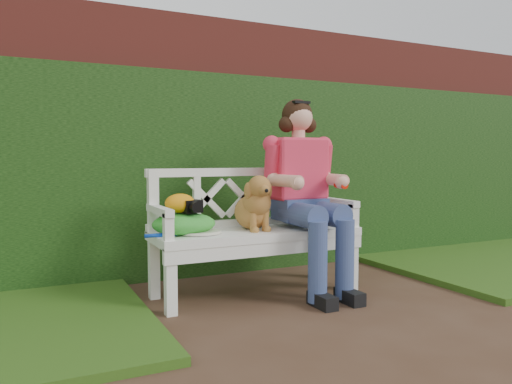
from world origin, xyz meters
name	(u,v)px	position (x,y,z in m)	size (l,w,h in m)	color
ground	(364,327)	(0.00, 0.00, 0.00)	(60.00, 60.00, 0.00)	#40291A
brick_wall	(236,146)	(0.00, 1.90, 1.10)	(10.00, 0.30, 2.20)	maroon
ivy_hedge	(246,174)	(0.00, 1.68, 0.85)	(10.00, 0.18, 1.70)	#305D1D
grass_right	(506,259)	(2.40, 0.90, 0.03)	(2.60, 2.00, 0.05)	#193311
garden_bench	(256,262)	(-0.27, 0.91, 0.24)	(1.58, 0.60, 0.48)	white
seated_woman	(301,195)	(0.10, 0.89, 0.72)	(0.61, 0.81, 1.43)	#D14D65
dog	(253,202)	(-0.30, 0.89, 0.68)	(0.27, 0.36, 0.40)	olive
tennis_racket	(197,233)	(-0.74, 0.85, 0.49)	(0.55, 0.23, 0.03)	#E8EDCF
green_bag	(184,223)	(-0.81, 0.91, 0.55)	(0.43, 0.34, 0.15)	#2C813D
camera_item	(191,206)	(-0.77, 0.87, 0.67)	(0.13, 0.10, 0.09)	black
baseball_glove	(180,203)	(-0.84, 0.90, 0.69)	(0.21, 0.15, 0.13)	orange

